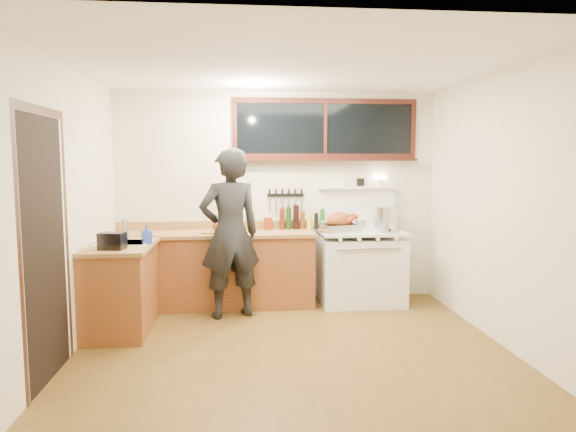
{
  "coord_description": "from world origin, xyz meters",
  "views": [
    {
      "loc": [
        -0.47,
        -4.69,
        1.74
      ],
      "look_at": [
        0.05,
        0.85,
        1.15
      ],
      "focal_mm": 32.0,
      "sensor_mm": 36.0,
      "label": 1
    }
  ],
  "objects": [
    {
      "name": "stockpot",
      "position": [
        1.35,
        1.55,
        1.04
      ],
      "size": [
        0.31,
        0.31,
        0.28
      ],
      "color": "silver",
      "rests_on": "vintage_stove"
    },
    {
      "name": "bottle_cluster",
      "position": [
        0.27,
        1.63,
        1.03
      ],
      "size": [
        0.57,
        0.07,
        0.3
      ],
      "color": "black",
      "rests_on": "counter_back"
    },
    {
      "name": "coffee_tin",
      "position": [
        -0.13,
        1.62,
        0.98
      ],
      "size": [
        0.11,
        0.09,
        0.15
      ],
      "color": "maroon",
      "rests_on": "counter_back"
    },
    {
      "name": "counter_back",
      "position": [
        -0.8,
        1.45,
        0.45
      ],
      "size": [
        2.44,
        0.64,
        1.0
      ],
      "color": "brown",
      "rests_on": "ground"
    },
    {
      "name": "soap_bottle",
      "position": [
        -1.43,
        0.64,
        1.0
      ],
      "size": [
        0.12,
        0.12,
        0.2
      ],
      "color": "#2440B4",
      "rests_on": "counter_left"
    },
    {
      "name": "sink_unit",
      "position": [
        -1.68,
        0.7,
        0.85
      ],
      "size": [
        0.5,
        0.45,
        0.37
      ],
      "color": "white",
      "rests_on": "counter_left"
    },
    {
      "name": "knife_strip",
      "position": [
        0.1,
        1.73,
        1.31
      ],
      "size": [
        0.46,
        0.03,
        0.28
      ],
      "color": "black",
      "rests_on": "room_shell"
    },
    {
      "name": "ground_plane",
      "position": [
        0.0,
        0.0,
        -0.01
      ],
      "size": [
        4.0,
        3.5,
        0.02
      ],
      "primitive_type": "cube",
      "color": "#543B16"
    },
    {
      "name": "counter_left",
      "position": [
        -1.7,
        0.62,
        0.45
      ],
      "size": [
        0.64,
        1.09,
        0.9
      ],
      "color": "brown",
      "rests_on": "ground"
    },
    {
      "name": "room_shell",
      "position": [
        0.0,
        0.0,
        1.65
      ],
      "size": [
        4.1,
        3.6,
        2.65
      ],
      "color": "beige",
      "rests_on": "ground"
    },
    {
      "name": "pot_lid",
      "position": [
        1.3,
        1.22,
        0.91
      ],
      "size": [
        0.31,
        0.31,
        0.04
      ],
      "color": "silver",
      "rests_on": "vintage_stove"
    },
    {
      "name": "pitcher",
      "position": [
        -0.12,
        1.67,
        0.99
      ],
      "size": [
        0.1,
        0.1,
        0.18
      ],
      "color": "white",
      "rests_on": "counter_back"
    },
    {
      "name": "roast_turkey",
      "position": [
        0.72,
        1.3,
        1.0
      ],
      "size": [
        0.5,
        0.43,
        0.25
      ],
      "color": "silver",
      "rests_on": "vintage_stove"
    },
    {
      "name": "toaster",
      "position": [
        -1.7,
        0.33,
        0.98
      ],
      "size": [
        0.26,
        0.2,
        0.16
      ],
      "color": "black",
      "rests_on": "counter_left"
    },
    {
      "name": "man",
      "position": [
        -0.59,
        0.99,
        0.95
      ],
      "size": [
        0.8,
        0.64,
        1.89
      ],
      "color": "black",
      "rests_on": "ground"
    },
    {
      "name": "cutting_board",
      "position": [
        -0.69,
        1.39,
        0.95
      ],
      "size": [
        0.46,
        0.38,
        0.14
      ],
      "color": "olive",
      "rests_on": "counter_back"
    },
    {
      "name": "back_window",
      "position": [
        0.6,
        1.72,
        2.06
      ],
      "size": [
        2.32,
        0.13,
        0.77
      ],
      "color": "black",
      "rests_on": "room_shell"
    },
    {
      "name": "left_doorway",
      "position": [
        -1.99,
        -0.55,
        1.09
      ],
      "size": [
        0.02,
        1.04,
        2.17
      ],
      "color": "black",
      "rests_on": "ground"
    },
    {
      "name": "saucepan",
      "position": [
        1.04,
        1.68,
        0.96
      ],
      "size": [
        0.18,
        0.28,
        0.11
      ],
      "color": "silver",
      "rests_on": "vintage_stove"
    },
    {
      "name": "vintage_stove",
      "position": [
        1.0,
        1.41,
        0.47
      ],
      "size": [
        1.02,
        0.74,
        1.57
      ],
      "color": "white",
      "rests_on": "ground"
    }
  ]
}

